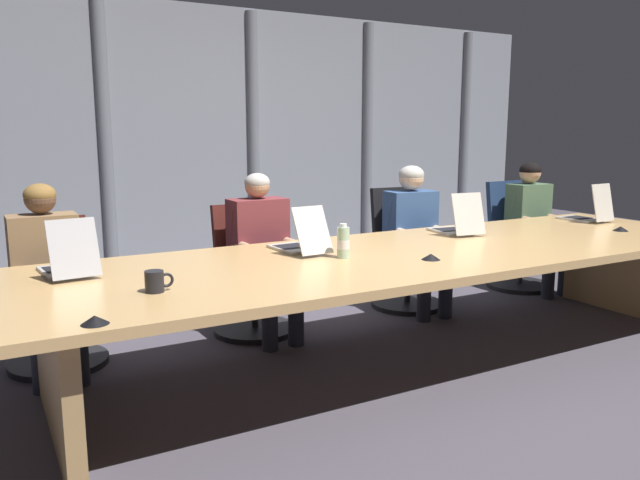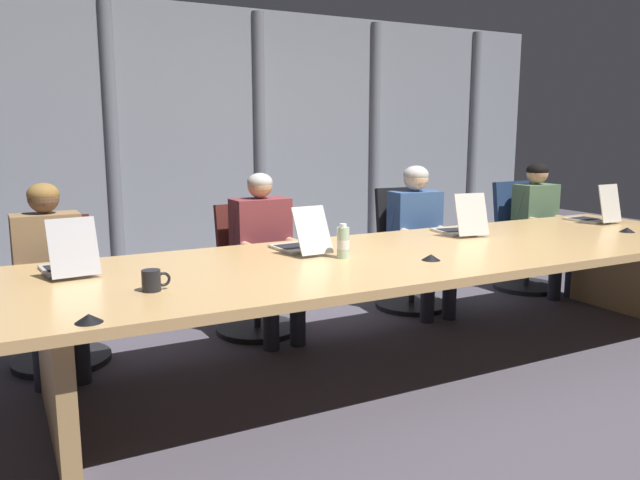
{
  "view_description": "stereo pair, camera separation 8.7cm",
  "coord_description": "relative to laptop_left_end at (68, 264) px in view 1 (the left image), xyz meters",
  "views": [
    {
      "loc": [
        -2.4,
        -3.05,
        1.46
      ],
      "look_at": [
        -0.64,
        0.12,
        0.82
      ],
      "focal_mm": 34.91,
      "sensor_mm": 36.0,
      "label": 1
    },
    {
      "loc": [
        -2.33,
        -3.09,
        1.46
      ],
      "look_at": [
        -0.64,
        0.12,
        0.82
      ],
      "focal_mm": 34.91,
      "sensor_mm": 36.0,
      "label": 2
    }
  ],
  "objects": [
    {
      "name": "laptop_center",
      "position": [
        2.65,
        0.02,
        0.0
      ],
      "size": [
        0.29,
        0.43,
        0.31
      ],
      "rotation": [
        0.0,
        0.0,
        1.44
      ],
      "color": "beige",
      "rests_on": "conference_table"
    },
    {
      "name": "conference_mic_left_side",
      "position": [
        -0.03,
        -0.95,
        -0.04
      ],
      "size": [
        0.11,
        0.11,
        0.03
      ],
      "primitive_type": "cone",
      "color": "black",
      "rests_on": "conference_table"
    },
    {
      "name": "conference_table",
      "position": [
        2.01,
        -0.35,
        -0.18
      ],
      "size": [
        4.78,
        1.41,
        0.72
      ],
      "color": "tan",
      "rests_on": "ground_plane"
    },
    {
      "name": "office_chair_center",
      "position": [
        2.72,
        0.72,
        -0.41
      ],
      "size": [
        0.6,
        0.6,
        0.99
      ],
      "rotation": [
        0.0,
        0.0,
        -1.65
      ],
      "color": "black",
      "rests_on": "ground_plane"
    },
    {
      "name": "ground_plane",
      "position": [
        2.01,
        -0.35,
        -0.78
      ],
      "size": [
        14.23,
        14.23,
        0.0
      ],
      "primitive_type": "plane",
      "color": "#47424C"
    },
    {
      "name": "water_bottle_primary",
      "position": [
        1.47,
        -0.33,
        0.03
      ],
      "size": [
        0.07,
        0.07,
        0.2
      ],
      "color": "#ADD1B2",
      "rests_on": "conference_table"
    },
    {
      "name": "person_left_mid",
      "position": [
        1.35,
        0.56,
        -0.12
      ],
      "size": [
        0.42,
        0.55,
        1.17
      ],
      "rotation": [
        0.0,
        0.0,
        -1.55
      ],
      "color": "brown",
      "rests_on": "ground_plane"
    },
    {
      "name": "laptop_right_mid",
      "position": [
        4.02,
        -0.02,
        0.0
      ],
      "size": [
        0.24,
        0.4,
        0.32
      ],
      "rotation": [
        0.0,
        0.0,
        1.61
      ],
      "color": "beige",
      "rests_on": "conference_table"
    },
    {
      "name": "coffee_mug_near",
      "position": [
        0.3,
        -0.57,
        -0.01
      ],
      "size": [
        0.14,
        0.09,
        0.1
      ],
      "color": "black",
      "rests_on": "conference_table"
    },
    {
      "name": "laptop_left_end",
      "position": [
        0.0,
        0.0,
        0.0
      ],
      "size": [
        0.28,
        0.44,
        0.31
      ],
      "rotation": [
        0.0,
        0.0,
        1.67
      ],
      "color": "#BCBCC1",
      "rests_on": "conference_table"
    },
    {
      "name": "laptop_left_mid",
      "position": [
        1.34,
        -0.03,
        -0.0
      ],
      "size": [
        0.24,
        0.46,
        0.29
      ],
      "rotation": [
        0.0,
        0.0,
        1.63
      ],
      "color": "beige",
      "rests_on": "conference_table"
    },
    {
      "name": "conference_mic_middle",
      "position": [
        3.8,
        -0.49,
        -0.04
      ],
      "size": [
        0.11,
        0.11,
        0.03
      ],
      "primitive_type": "cone",
      "color": "black",
      "rests_on": "conference_table"
    },
    {
      "name": "person_center",
      "position": [
        2.7,
        0.57,
        -0.1
      ],
      "size": [
        0.45,
        0.57,
        1.18
      ],
      "rotation": [
        0.0,
        0.0,
        -1.66
      ],
      "color": "#335184",
      "rests_on": "ground_plane"
    },
    {
      "name": "person_left_end",
      "position": [
        -0.05,
        0.56,
        -0.13
      ],
      "size": [
        0.41,
        0.55,
        1.15
      ],
      "rotation": [
        0.0,
        0.0,
        -1.55
      ],
      "color": "olive",
      "rests_on": "ground_plane"
    },
    {
      "name": "person_right_mid",
      "position": [
        4.06,
        0.56,
        -0.11
      ],
      "size": [
        0.4,
        0.55,
        1.17
      ],
      "rotation": [
        0.0,
        0.0,
        -1.61
      ],
      "color": "#4C6B4C",
      "rests_on": "ground_plane"
    },
    {
      "name": "conference_mic_right_side",
      "position": [
        1.89,
        -0.62,
        -0.04
      ],
      "size": [
        0.11,
        0.11,
        0.03
      ],
      "primitive_type": "cone",
      "color": "black",
      "rests_on": "conference_table"
    },
    {
      "name": "office_chair_right_mid",
      "position": [
        4.03,
        0.72,
        -0.41
      ],
      "size": [
        0.6,
        0.6,
        0.99
      ],
      "rotation": [
        0.0,
        0.0,
        -1.54
      ],
      "color": "navy",
      "rests_on": "ground_plane"
    },
    {
      "name": "office_chair_left_end",
      "position": [
        -0.01,
        0.72,
        -0.43
      ],
      "size": [
        0.6,
        0.6,
        0.92
      ],
      "rotation": [
        0.0,
        0.0,
        -1.69
      ],
      "color": "#511E19",
      "rests_on": "ground_plane"
    },
    {
      "name": "curtain_backdrop",
      "position": [
        2.01,
        2.47,
        0.53
      ],
      "size": [
        7.11,
        0.17,
        2.62
      ],
      "color": "gray",
      "rests_on": "ground_plane"
    },
    {
      "name": "office_chair_left_mid",
      "position": [
        1.32,
        0.72,
        -0.43
      ],
      "size": [
        0.6,
        0.6,
        0.93
      ],
      "rotation": [
        0.0,
        0.0,
        -1.54
      ],
      "color": "#511E19",
      "rests_on": "ground_plane"
    }
  ]
}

